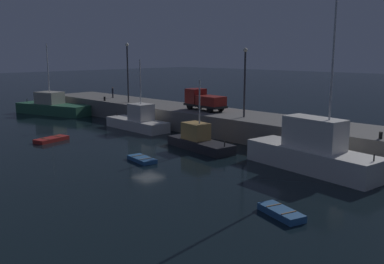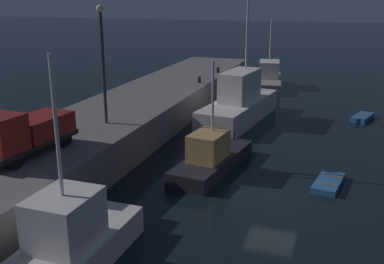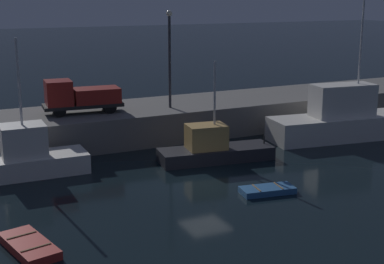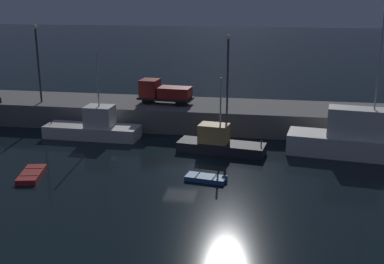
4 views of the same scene
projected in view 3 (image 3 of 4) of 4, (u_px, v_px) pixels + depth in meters
The scene contains 10 objects.
ground_plane at pixel (205, 185), 31.55m from camera, with size 320.00×320.00×0.00m, color black.
pier_quay at pixel (132, 123), 41.78m from camera, with size 67.80×7.06×2.31m.
fishing_trawler_red at pixel (14, 160), 32.79m from camera, with size 9.02×2.92×8.15m.
fishing_boat_blue at pixel (341, 120), 41.42m from camera, with size 11.19×4.64×12.68m.
fishing_boat_orange at pixel (213, 148), 35.99m from camera, with size 7.71×3.34×6.47m.
dinghy_orange_near at pixel (267, 190), 30.24m from camera, with size 3.11×1.72×0.38m.
dinghy_red_small at pixel (29, 246), 23.46m from camera, with size 2.17×3.70×0.42m.
lamp_post_east at pixel (170, 51), 40.57m from camera, with size 0.44×0.44×7.12m.
utility_truck at pixel (80, 97), 39.27m from camera, with size 5.69×2.47×2.43m.
bollard_east at pixel (337, 92), 46.46m from camera, with size 0.28×0.28×0.57m, color black.
Camera 3 is at (-13.77, -26.55, 10.51)m, focal length 51.97 mm.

